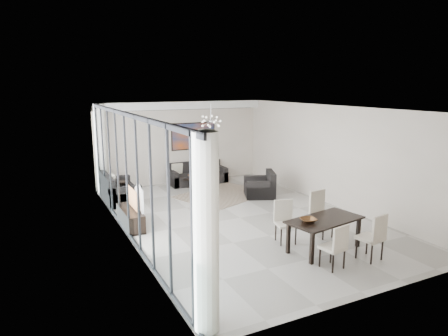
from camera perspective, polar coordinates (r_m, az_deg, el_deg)
room_shell at (r=10.54m, az=4.58°, el=0.74°), size 6.00×9.00×2.90m
window_wall at (r=9.31m, az=-13.24°, el=-0.90°), size 0.37×8.95×2.90m
soffit at (r=14.06m, az=-6.10°, el=8.90°), size 5.98×0.40×0.26m
painting at (r=14.49m, az=-4.38°, el=4.57°), size 1.68×0.04×0.98m
chandelier at (r=12.54m, az=-1.89°, el=6.69°), size 0.66×0.66×0.71m
rug at (r=12.84m, az=-0.21°, el=-3.83°), size 3.25×2.89×0.01m
coffee_table at (r=14.01m, az=-4.68°, el=-1.81°), size 0.90×0.90×0.32m
bowl_coffee at (r=13.93m, az=-4.68°, el=-1.14°), size 0.31×0.31×0.08m
sofa_main at (r=14.35m, az=-3.85°, el=-1.16°), size 2.05×0.84×0.74m
loveseat at (r=12.56m, az=-14.83°, el=-3.29°), size 0.94×1.66×0.83m
armchair at (r=12.67m, az=5.27°, el=-2.84°), size 1.20×1.23×0.80m
side_table at (r=12.82m, az=-14.20°, el=-2.61°), size 0.39×0.39×0.53m
tv_console at (r=10.26m, az=-13.21°, el=-6.95°), size 0.40×1.42×0.44m
television at (r=10.15m, az=-12.46°, el=-4.14°), size 0.27×1.00×0.57m
dining_table at (r=8.77m, az=14.18°, el=-7.61°), size 1.78×1.10×0.69m
dining_chair_sw at (r=7.97m, az=15.76°, el=-10.45°), size 0.47×0.47×0.89m
dining_chair_se at (r=8.55m, az=20.72°, el=-8.85°), size 0.52×0.52×0.98m
dining_chair_nw at (r=9.09m, az=8.65°, el=-7.10°), size 0.52×0.52×0.94m
dining_chair_ne at (r=9.64m, az=13.58°, el=-5.81°), size 0.54×0.54×1.05m
bowl_dining at (r=8.45m, az=11.94°, el=-7.32°), size 0.38×0.38×0.08m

